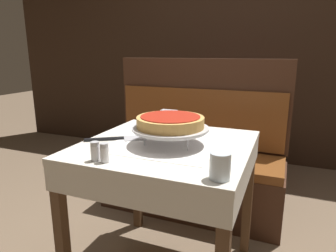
{
  "coord_description": "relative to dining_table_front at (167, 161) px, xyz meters",
  "views": [
    {
      "loc": [
        0.54,
        -1.32,
        1.21
      ],
      "look_at": [
        0.03,
        -0.05,
        0.86
      ],
      "focal_mm": 32.0,
      "sensor_mm": 36.0,
      "label": 1
    }
  ],
  "objects": [
    {
      "name": "napkin_holder",
      "position": [
        -0.13,
        0.36,
        0.14
      ],
      "size": [
        0.1,
        0.05,
        0.09
      ],
      "color": "#B2B2B7",
      "rests_on": "dining_table_front"
    },
    {
      "name": "dining_table_front",
      "position": [
        0.0,
        0.0,
        0.0
      ],
      "size": [
        0.81,
        0.81,
        0.77
      ],
      "color": "beige",
      "rests_on": "ground_plane"
    },
    {
      "name": "pizza_server",
      "position": [
        -0.25,
        -0.04,
        0.1
      ],
      "size": [
        0.29,
        0.22,
        0.01
      ],
      "color": "#BCBCC1",
      "rests_on": "dining_table_front"
    },
    {
      "name": "pepper_shaker",
      "position": [
        -0.14,
        -0.34,
        0.14
      ],
      "size": [
        0.04,
        0.04,
        0.08
      ],
      "color": "silver",
      "rests_on": "dining_table_front"
    },
    {
      "name": "pizza_pan_stand",
      "position": [
        0.03,
        -0.02,
        0.18
      ],
      "size": [
        0.37,
        0.37,
        0.09
      ],
      "color": "#ADADB2",
      "rests_on": "dining_table_front"
    },
    {
      "name": "back_wall_panel",
      "position": [
        0.0,
        2.07,
        0.53
      ],
      "size": [
        6.0,
        0.04,
        2.4
      ],
      "primitive_type": "cube",
      "color": "black",
      "rests_on": "ground_plane"
    },
    {
      "name": "salt_shaker",
      "position": [
        -0.18,
        -0.34,
        0.14
      ],
      "size": [
        0.04,
        0.04,
        0.08
      ],
      "color": "silver",
      "rests_on": "dining_table_front"
    },
    {
      "name": "booth_bench",
      "position": [
        -0.1,
        0.78,
        -0.33
      ],
      "size": [
        1.35,
        0.49,
        1.15
      ],
      "color": "#3D2316",
      "rests_on": "ground_plane"
    },
    {
      "name": "deep_dish_pizza",
      "position": [
        0.03,
        -0.02,
        0.21
      ],
      "size": [
        0.33,
        0.33,
        0.05
      ],
      "color": "tan",
      "rests_on": "pizza_pan_stand"
    },
    {
      "name": "condiment_caddy",
      "position": [
        0.05,
        1.6,
        0.13
      ],
      "size": [
        0.12,
        0.12,
        0.16
      ],
      "color": "black",
      "rests_on": "dining_table_rear"
    },
    {
      "name": "dining_table_rear",
      "position": [
        -0.02,
        1.6,
        -0.03
      ],
      "size": [
        0.67,
        0.67,
        0.76
      ],
      "color": "red",
      "rests_on": "ground_plane"
    },
    {
      "name": "water_glass_near",
      "position": [
        0.34,
        -0.33,
        0.15
      ],
      "size": [
        0.08,
        0.08,
        0.1
      ],
      "color": "silver",
      "rests_on": "dining_table_front"
    }
  ]
}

